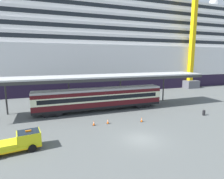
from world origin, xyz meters
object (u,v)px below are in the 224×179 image
Objects in this scene: traffic_cone_near at (108,121)px; traffic_cone_far at (94,123)px; cruise_ship at (126,49)px; service_truck at (19,141)px; quay_bollard at (204,112)px; traffic_cone_mid at (142,120)px; train_carriage at (100,98)px; dockside_crane at (195,24)px.

traffic_cone_near is 2.10m from traffic_cone_far.
service_truck is (-30.80, -42.41, -11.67)m from cruise_ship.
traffic_cone_near is 1.08× the size of traffic_cone_far.
cruise_ship is at bearing 54.01° from service_truck.
traffic_cone_far is at bearing 174.85° from quay_bollard.
traffic_cone_mid is at bearing -10.95° from traffic_cone_near.
traffic_cone_mid reaches higher than traffic_cone_far.
cruise_ship is 194.27× the size of traffic_cone_near.
dockside_crane is (35.17, 15.78, 17.63)m from train_carriage.
dockside_crane is at bearing -42.76° from cruise_ship.
cruise_ship is at bearing 137.24° from dockside_crane.
traffic_cone_near is at bearing -117.34° from cruise_ship.
traffic_cone_far is at bearing 172.06° from traffic_cone_mid.
service_truck is 27.70m from quay_bollard.
service_truck is at bearing -158.38° from traffic_cone_near.
cruise_ship is at bearing 58.89° from train_carriage.
service_truck reaches higher than quay_bollard.
traffic_cone_near is 46.96m from dockside_crane.
traffic_cone_near is at bearing 174.26° from quay_bollard.
dockside_crane reaches higher than service_truck.
traffic_cone_near is at bearing -97.60° from train_carriage.
train_carriage is 7.31m from traffic_cone_near.
service_truck is 57.72m from dockside_crane.
traffic_cone_near is at bearing 169.05° from traffic_cone_mid.
traffic_cone_near is (-0.93, -6.99, -1.95)m from train_carriage.
traffic_cone_mid is 1.07× the size of traffic_cone_far.
traffic_cone_far is (-3.04, -6.97, -1.98)m from train_carriage.
service_truck is 10.11m from traffic_cone_far.
traffic_cone_near is 5.14m from traffic_cone_mid.
dockside_crane is (16.46, -15.23, 7.27)m from cruise_ship.
quay_bollard is (27.56, 2.77, -0.47)m from service_truck.
service_truck is 0.09× the size of dockside_crane.
traffic_cone_far is (-2.10, 0.02, -0.03)m from traffic_cone_near.
cruise_ship reaches higher than train_carriage.
train_carriage is 34.54× the size of traffic_cone_far.
quay_bollard is (-19.70, -24.41, -19.42)m from dockside_crane.
dockside_crane reaches higher than traffic_cone_near.
quay_bollard is at bearing -94.67° from cruise_ship.
traffic_cone_near is 16.49m from quay_bollard.
traffic_cone_far is at bearing -113.55° from train_carriage.
train_carriage is at bearing 150.84° from quay_bollard.
dockside_crane is at bearing 24.16° from train_carriage.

